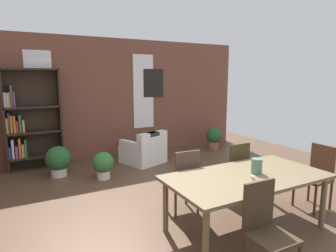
% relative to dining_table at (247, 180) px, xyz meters
% --- Properties ---
extents(ground_plane, '(10.01, 10.01, 0.00)m').
position_rel_dining_table_xyz_m(ground_plane, '(-0.80, 0.40, -0.66)').
color(ground_plane, brown).
extents(back_wall_brick, '(7.98, 0.12, 2.88)m').
position_rel_dining_table_xyz_m(back_wall_brick, '(-0.80, 4.31, 0.78)').
color(back_wall_brick, brown).
rests_on(back_wall_brick, ground).
extents(window_pane_0, '(0.55, 0.02, 1.87)m').
position_rel_dining_table_xyz_m(window_pane_0, '(-2.02, 4.24, 0.92)').
color(window_pane_0, white).
extents(window_pane_1, '(0.55, 0.02, 1.87)m').
position_rel_dining_table_xyz_m(window_pane_1, '(0.42, 4.24, 0.92)').
color(window_pane_1, white).
extents(dining_table, '(2.06, 1.07, 0.73)m').
position_rel_dining_table_xyz_m(dining_table, '(0.00, 0.00, 0.00)').
color(dining_table, brown).
rests_on(dining_table, ground).
extents(vase_on_table, '(0.14, 0.14, 0.19)m').
position_rel_dining_table_xyz_m(vase_on_table, '(0.16, 0.00, 0.17)').
color(vase_on_table, '#4C7266').
rests_on(vase_on_table, dining_table).
extents(tealight_candle_0, '(0.04, 0.04, 0.04)m').
position_rel_dining_table_xyz_m(tealight_candle_0, '(-0.04, -0.14, 0.09)').
color(tealight_candle_0, silver).
rests_on(tealight_candle_0, dining_table).
extents(dining_chair_far_left, '(0.42, 0.42, 0.95)m').
position_rel_dining_table_xyz_m(dining_chair_far_left, '(-0.47, 0.76, -0.15)').
color(dining_chair_far_left, '#45342C').
rests_on(dining_chair_far_left, ground).
extents(dining_chair_near_left, '(0.41, 0.41, 0.95)m').
position_rel_dining_table_xyz_m(dining_chair_near_left, '(-0.46, -0.76, -0.15)').
color(dining_chair_near_left, '#392B1C').
rests_on(dining_chair_near_left, ground).
extents(dining_chair_head_right, '(0.40, 0.40, 0.95)m').
position_rel_dining_table_xyz_m(dining_chair_head_right, '(1.40, -0.00, -0.15)').
color(dining_chair_head_right, '#4D311E').
rests_on(dining_chair_head_right, ground).
extents(dining_chair_far_right, '(0.40, 0.40, 0.95)m').
position_rel_dining_table_xyz_m(dining_chair_far_right, '(0.46, 0.76, -0.15)').
color(dining_chair_far_right, '#37321C').
rests_on(dining_chair_far_right, ground).
extents(bookshelf_tall, '(1.10, 0.33, 2.13)m').
position_rel_dining_table_xyz_m(bookshelf_tall, '(-2.29, 4.06, 0.37)').
color(bookshelf_tall, '#2D2319').
rests_on(bookshelf_tall, ground).
extents(armchair_white, '(1.02, 1.02, 0.75)m').
position_rel_dining_table_xyz_m(armchair_white, '(0.02, 3.30, -0.38)').
color(armchair_white, white).
rests_on(armchair_white, ground).
extents(potted_plant_by_shelf, '(0.44, 0.44, 0.59)m').
position_rel_dining_table_xyz_m(potted_plant_by_shelf, '(2.23, 3.61, -0.33)').
color(potted_plant_by_shelf, '#9E6042').
rests_on(potted_plant_by_shelf, ground).
extents(potted_plant_corner, '(0.41, 0.41, 0.54)m').
position_rel_dining_table_xyz_m(potted_plant_corner, '(-1.11, 2.70, -0.36)').
color(potted_plant_corner, silver).
rests_on(potted_plant_corner, ground).
extents(potted_plant_window, '(0.49, 0.49, 0.61)m').
position_rel_dining_table_xyz_m(potted_plant_window, '(-1.85, 3.27, -0.33)').
color(potted_plant_window, silver).
rests_on(potted_plant_window, ground).
extents(framed_picture, '(0.56, 0.03, 0.72)m').
position_rel_dining_table_xyz_m(framed_picture, '(0.70, 4.24, 1.13)').
color(framed_picture, black).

